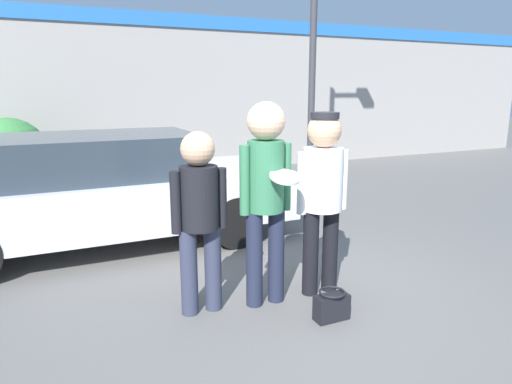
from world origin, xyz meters
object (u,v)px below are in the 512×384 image
object	(u,v)px
person_left	(199,210)
person_right	(323,186)
parked_car_near	(103,189)
shrub	(9,156)
person_middle_with_frisbee	(266,186)
handbag	(332,306)

from	to	relation	value
person_left	person_right	xyz separation A→B (m)	(1.17, -0.10, 0.12)
parked_car_near	shrub	bearing A→B (deg)	108.41
person_middle_with_frisbee	shrub	xyz separation A→B (m)	(-2.38, 6.09, -0.40)
handbag	person_middle_with_frisbee	bearing A→B (deg)	125.67
handbag	person_left	bearing A→B (deg)	147.37
person_middle_with_frisbee	person_left	bearing A→B (deg)	171.12
parked_car_near	handbag	size ratio (longest dim) A/B	15.41
person_left	shrub	bearing A→B (deg)	106.67
person_right	person_left	bearing A→B (deg)	175.34
person_right	handbag	size ratio (longest dim) A/B	5.78
shrub	person_middle_with_frisbee	bearing A→B (deg)	-68.64
person_left	person_middle_with_frisbee	distance (m)	0.62
person_middle_with_frisbee	handbag	distance (m)	1.18
person_left	shrub	world-z (taller)	person_left
person_right	parked_car_near	world-z (taller)	person_right
person_right	shrub	xyz separation A→B (m)	(-2.96, 6.09, -0.34)
shrub	handbag	distance (m)	7.19
person_middle_with_frisbee	shrub	bearing A→B (deg)	111.36
person_left	person_right	distance (m)	1.18
person_left	shrub	distance (m)	6.26
person_middle_with_frisbee	handbag	size ratio (longest dim) A/B	6.13
person_right	handbag	bearing A→B (deg)	-111.74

